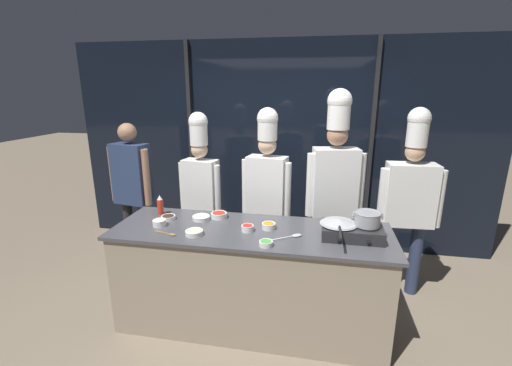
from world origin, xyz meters
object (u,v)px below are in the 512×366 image
(prep_bowl_bell_pepper, at_px, (248,228))
(serving_spoon_solid, at_px, (169,234))
(squeeze_bottle_chili, at_px, (160,205))
(serving_spoon_slotted, at_px, (293,236))
(prep_bowl_chicken, at_px, (194,232))
(person_guest, at_px, (132,184))
(frying_pan, at_px, (339,222))
(chef_pastry, at_px, (410,195))
(prep_bowl_bean_sprouts, at_px, (159,222))
(prep_bowl_rice, at_px, (201,217))
(chef_head, at_px, (201,183))
(chef_sous, at_px, (267,185))
(prep_bowl_scallions, at_px, (266,243))
(prep_bowl_soy_glaze, at_px, (168,217))
(portable_stove, at_px, (352,231))
(prep_bowl_chili_flakes, at_px, (219,215))
(chef_line, at_px, (335,179))
(stock_pot, at_px, (367,219))
(prep_bowl_carrots, at_px, (269,225))

(prep_bowl_bell_pepper, height_order, serving_spoon_solid, prep_bowl_bell_pepper)
(squeeze_bottle_chili, relative_size, serving_spoon_slotted, 0.79)
(prep_bowl_chicken, height_order, person_guest, person_guest)
(frying_pan, xyz_separation_m, chef_pastry, (0.72, 0.79, 0.02))
(prep_bowl_bean_sprouts, distance_m, prep_bowl_rice, 0.38)
(chef_head, xyz_separation_m, chef_sous, (0.74, -0.03, 0.03))
(prep_bowl_scallions, xyz_separation_m, prep_bowl_soy_glaze, (-0.98, 0.39, -0.00))
(prep_bowl_bell_pepper, bearing_deg, frying_pan, 2.11)
(portable_stove, distance_m, prep_bowl_bean_sprouts, 1.66)
(portable_stove, bearing_deg, prep_bowl_bean_sprouts, -177.86)
(person_guest, bearing_deg, prep_bowl_chili_flakes, 167.44)
(frying_pan, distance_m, person_guest, 2.35)
(prep_bowl_soy_glaze, bearing_deg, squeeze_bottle_chili, 140.46)
(prep_bowl_chicken, distance_m, chef_line, 1.48)
(stock_pot, height_order, chef_pastry, chef_pastry)
(stock_pot, relative_size, person_guest, 0.13)
(person_guest, bearing_deg, prep_bowl_carrots, 168.57)
(prep_bowl_soy_glaze, bearing_deg, prep_bowl_carrots, -3.21)
(frying_pan, bearing_deg, person_guest, 162.15)
(squeeze_bottle_chili, height_order, person_guest, person_guest)
(prep_bowl_bell_pepper, distance_m, prep_bowl_chicken, 0.45)
(prep_bowl_soy_glaze, bearing_deg, chef_line, 21.30)
(prep_bowl_bell_pepper, height_order, chef_line, chef_line)
(prep_bowl_scallions, bearing_deg, person_guest, 149.33)
(chef_head, bearing_deg, prep_bowl_soy_glaze, 91.58)
(prep_bowl_bean_sprouts, xyz_separation_m, prep_bowl_chili_flakes, (0.46, 0.29, -0.00))
(serving_spoon_slotted, distance_m, chef_pastry, 1.39)
(chef_sous, xyz_separation_m, chef_line, (0.69, -0.05, 0.10))
(prep_bowl_chili_flakes, bearing_deg, serving_spoon_solid, -123.72)
(frying_pan, height_order, prep_bowl_chicken, frying_pan)
(squeeze_bottle_chili, distance_m, serving_spoon_slotted, 1.33)
(portable_stove, bearing_deg, prep_bowl_chicken, -171.55)
(prep_bowl_chili_flakes, bearing_deg, chef_line, 23.93)
(serving_spoon_slotted, xyz_separation_m, chef_head, (-1.09, 0.85, 0.16))
(prep_bowl_rice, height_order, serving_spoon_slotted, prep_bowl_rice)
(prep_bowl_chicken, height_order, prep_bowl_chili_flakes, prep_bowl_chili_flakes)
(prep_bowl_chicken, xyz_separation_m, person_guest, (-1.07, 0.91, 0.11))
(prep_bowl_soy_glaze, relative_size, prep_bowl_bean_sprouts, 1.12)
(chef_head, xyz_separation_m, chef_pastry, (2.17, 0.01, -0.01))
(serving_spoon_slotted, relative_size, chef_pastry, 0.13)
(chef_line, bearing_deg, prep_bowl_chicken, 26.32)
(prep_bowl_soy_glaze, relative_size, person_guest, 0.08)
(prep_bowl_scallions, bearing_deg, prep_bowl_soy_glaze, 158.47)
(prep_bowl_rice, distance_m, chef_head, 0.68)
(squeeze_bottle_chili, relative_size, chef_pastry, 0.10)
(serving_spoon_solid, bearing_deg, squeeze_bottle_chili, 122.89)
(chef_pastry, bearing_deg, prep_bowl_chili_flakes, 14.45)
(chef_sous, distance_m, chef_line, 0.70)
(portable_stove, xyz_separation_m, prep_bowl_chili_flakes, (-1.19, 0.22, -0.02))
(person_guest, height_order, chef_sous, chef_sous)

